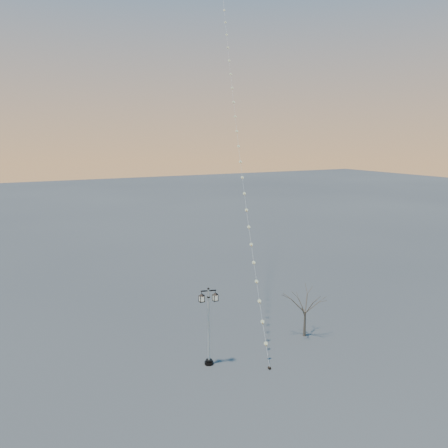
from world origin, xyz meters
TOP-DOWN VIEW (x-y plane):
  - ground at (0.00, 0.00)m, footprint 300.00×300.00m
  - street_lamp at (-1.83, 0.89)m, footprint 1.40×0.75m
  - bare_tree at (6.93, 1.36)m, footprint 2.28×2.28m
  - kite_train at (7.92, 14.52)m, footprint 13.25×32.95m

SIDE VIEW (x-z plane):
  - ground at x=0.00m, z-range 0.00..0.00m
  - bare_tree at x=6.93m, z-range 0.73..4.51m
  - street_lamp at x=-1.83m, z-range 0.30..5.97m
  - kite_train at x=7.92m, z-range -0.12..38.10m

